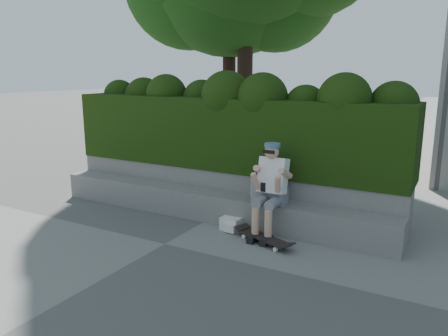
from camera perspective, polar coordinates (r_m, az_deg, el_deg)
The scene contains 8 objects.
ground at distance 6.31m, azimuth -7.74°, elevation -9.81°, with size 80.00×80.00×0.00m, color slate.
bench_ledge at distance 7.21m, azimuth -1.81°, elevation -4.91°, with size 6.00×0.45×0.45m, color gray.
planter_wall at distance 7.56m, azimuth 0.04°, elevation -2.88°, with size 6.00×0.50×0.75m, color gray.
hedge at distance 7.55m, azimuth 0.87°, elevation 4.67°, with size 6.00×1.00×1.20m, color black.
person at distance 6.40m, azimuth 6.17°, elevation -2.33°, with size 0.40×0.76×1.38m.
skateboard at distance 6.28m, azimuth 5.23°, elevation -9.09°, with size 0.91×0.52×0.09m.
backpack_plaid at distance 6.58m, azimuth 4.83°, elevation -2.72°, with size 0.29×0.15×0.42m, color #BABABF.
backpack_ground at distance 6.75m, azimuth 0.96°, elevation -7.27°, with size 0.31×0.22×0.20m, color silver.
Camera 1 is at (3.55, -4.63, 2.40)m, focal length 35.00 mm.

